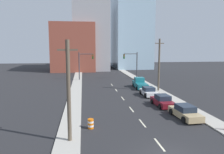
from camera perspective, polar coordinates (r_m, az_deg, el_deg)
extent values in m
cube|color=#ADA89E|center=(60.00, -8.85, 0.23)|extent=(2.08, 91.11, 0.12)
cube|color=#ADA89E|center=(61.44, 4.91, 0.46)|extent=(2.08, 91.11, 0.12)
cube|color=beige|center=(18.68, 12.28, -16.85)|extent=(0.16, 2.40, 0.01)
cube|color=beige|center=(23.13, 7.96, -11.86)|extent=(0.16, 2.40, 0.01)
cube|color=beige|center=(27.89, 5.09, -8.40)|extent=(0.16, 2.40, 0.01)
cube|color=beige|center=(33.61, 2.82, -5.60)|extent=(0.16, 2.40, 0.01)
cube|color=beige|center=(40.03, 1.09, -3.45)|extent=(0.16, 2.40, 0.01)
cube|color=beige|center=(45.74, -0.02, -2.05)|extent=(0.16, 2.40, 0.01)
cube|color=brown|center=(76.49, -9.97, 7.60)|extent=(14.00, 16.00, 15.64)
cube|color=#99999E|center=(80.58, -5.64, 10.44)|extent=(12.00, 20.00, 23.40)
cube|color=#99B7CC|center=(86.73, 4.88, 12.13)|extent=(13.00, 20.00, 29.10)
cylinder|color=#38383D|center=(52.50, -8.58, 2.76)|extent=(0.24, 0.24, 6.64)
cylinder|color=#38383D|center=(52.34, -6.85, 5.98)|extent=(3.25, 0.16, 0.16)
cube|color=#194C1E|center=(52.41, -5.06, 5.32)|extent=(0.34, 0.32, 1.10)
cylinder|color=red|center=(52.23, -5.05, 5.69)|extent=(0.22, 0.04, 0.22)
cylinder|color=#593F0C|center=(52.24, -5.05, 5.31)|extent=(0.22, 0.04, 0.22)
cylinder|color=#0C3F14|center=(52.26, -5.04, 4.94)|extent=(0.22, 0.04, 0.22)
cylinder|color=#38383D|center=(54.14, 6.52, 2.94)|extent=(0.24, 0.24, 6.64)
cylinder|color=#38383D|center=(53.60, 4.88, 6.05)|extent=(3.25, 0.16, 0.16)
cube|color=#194C1E|center=(53.30, 3.16, 5.38)|extent=(0.34, 0.32, 1.10)
cylinder|color=red|center=(53.12, 3.19, 5.74)|extent=(0.22, 0.04, 0.22)
cylinder|color=#593F0C|center=(53.13, 3.19, 5.37)|extent=(0.22, 0.04, 0.22)
cylinder|color=#0C3F14|center=(53.14, 3.19, 5.00)|extent=(0.22, 0.04, 0.22)
cylinder|color=brown|center=(17.85, -11.25, -3.91)|extent=(0.32, 0.32, 8.33)
cube|color=brown|center=(17.50, -11.54, 6.95)|extent=(1.60, 0.14, 0.14)
cylinder|color=brown|center=(39.48, 12.18, 3.02)|extent=(0.32, 0.32, 9.28)
cube|color=brown|center=(39.37, 12.34, 8.59)|extent=(1.60, 0.14, 0.14)
cylinder|color=orange|center=(21.59, -5.57, -13.00)|extent=(0.56, 0.56, 0.19)
cylinder|color=white|center=(21.53, -5.58, -12.53)|extent=(0.56, 0.56, 0.19)
cylinder|color=orange|center=(21.46, -5.58, -12.05)|extent=(0.56, 0.56, 0.19)
cylinder|color=white|center=(21.40, -5.59, -11.57)|extent=(0.56, 0.56, 0.19)
cylinder|color=orange|center=(21.34, -5.60, -11.09)|extent=(0.56, 0.56, 0.19)
cube|color=tan|center=(25.57, 18.53, -9.05)|extent=(2.09, 4.77, 0.67)
cube|color=#1E2838|center=(25.39, 18.59, -7.65)|extent=(1.72, 2.19, 0.62)
cylinder|color=black|center=(26.41, 15.15, -8.77)|extent=(0.26, 0.72, 0.71)
cylinder|color=black|center=(27.28, 18.76, -8.39)|extent=(0.26, 0.72, 0.71)
cylinder|color=black|center=(23.96, 18.22, -10.59)|extent=(0.26, 0.72, 0.71)
cylinder|color=black|center=(24.91, 22.09, -10.07)|extent=(0.26, 0.72, 0.71)
cube|color=maroon|center=(29.95, 13.08, -6.42)|extent=(2.01, 4.61, 0.69)
cube|color=#1E2838|center=(29.80, 13.12, -5.18)|extent=(1.69, 2.10, 0.63)
cylinder|color=black|center=(30.92, 10.41, -6.29)|extent=(0.25, 0.65, 0.64)
cylinder|color=black|center=(31.62, 13.67, -6.07)|extent=(0.25, 0.65, 0.64)
cylinder|color=black|center=(28.39, 12.39, -7.60)|extent=(0.25, 0.65, 0.64)
cylinder|color=black|center=(29.15, 15.89, -7.31)|extent=(0.25, 0.65, 0.64)
cube|color=silver|center=(35.82, 9.53, -4.03)|extent=(1.92, 4.35, 0.65)
cube|color=#1E2838|center=(35.70, 9.55, -3.05)|extent=(1.66, 1.97, 0.61)
cylinder|color=black|center=(36.84, 7.45, -3.93)|extent=(0.23, 0.70, 0.70)
cylinder|color=black|center=(37.40, 10.29, -3.82)|extent=(0.23, 0.70, 0.70)
cylinder|color=black|center=(34.32, 8.68, -4.81)|extent=(0.23, 0.70, 0.70)
cylinder|color=black|center=(34.93, 11.70, -4.67)|extent=(0.23, 0.70, 0.70)
cube|color=#196B75|center=(42.47, 7.36, -2.03)|extent=(2.28, 6.06, 0.89)
cube|color=#196B75|center=(43.19, 7.13, -0.68)|extent=(1.84, 1.87, 0.87)
cylinder|color=black|center=(44.10, 5.53, -2.03)|extent=(0.25, 0.65, 0.64)
cylinder|color=black|center=(44.52, 8.15, -1.98)|extent=(0.25, 0.65, 0.64)
cylinder|color=black|center=(40.52, 6.48, -2.91)|extent=(0.25, 0.65, 0.64)
cylinder|color=black|center=(40.98, 9.32, -2.84)|extent=(0.25, 0.65, 0.64)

